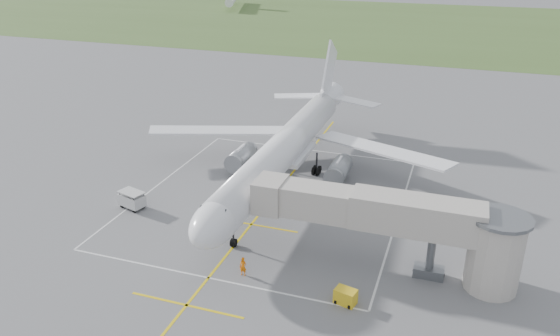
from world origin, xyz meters
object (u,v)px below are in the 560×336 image
(airliner, at_px, (285,148))
(gpu_unit, at_px, (345,297))
(ramp_worker_nose, at_px, (243,267))
(ramp_worker_wing, at_px, (241,168))
(jet_bridge, at_px, (407,224))
(baggage_cart, at_px, (132,200))

(airliner, height_order, gpu_unit, airliner)
(ramp_worker_nose, height_order, ramp_worker_wing, ramp_worker_wing)
(jet_bridge, xyz_separation_m, gpu_unit, (-3.73, -6.06, -4.11))
(gpu_unit, distance_m, baggage_cart, 27.00)
(baggage_cart, bearing_deg, jet_bridge, 10.96)
(gpu_unit, height_order, ramp_worker_wing, ramp_worker_wing)
(gpu_unit, relative_size, baggage_cart, 0.61)
(jet_bridge, bearing_deg, airliner, 137.81)
(gpu_unit, relative_size, ramp_worker_wing, 1.03)
(gpu_unit, bearing_deg, ramp_worker_nose, -172.71)
(jet_bridge, relative_size, ramp_worker_nose, 13.52)
(airliner, distance_m, baggage_cart, 18.11)
(jet_bridge, relative_size, gpu_unit, 12.16)
(gpu_unit, height_order, ramp_worker_nose, ramp_worker_nose)
(airliner, relative_size, ramp_worker_wing, 25.06)
(baggage_cart, height_order, ramp_worker_nose, baggage_cart)
(ramp_worker_nose, xyz_separation_m, ramp_worker_wing, (-8.45, 19.77, 0.07))
(gpu_unit, distance_m, ramp_worker_wing, 27.29)
(baggage_cart, relative_size, ramp_worker_wing, 1.68)
(airliner, bearing_deg, ramp_worker_nose, -82.06)
(gpu_unit, relative_size, ramp_worker_nose, 1.11)
(ramp_worker_nose, bearing_deg, ramp_worker_wing, 113.22)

